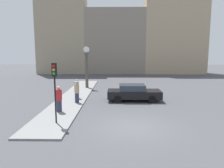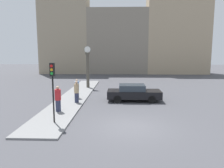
# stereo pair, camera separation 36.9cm
# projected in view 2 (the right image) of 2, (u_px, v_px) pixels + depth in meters

# --- Properties ---
(ground_plane) EXTENTS (120.00, 120.00, 0.00)m
(ground_plane) POSITION_uv_depth(u_px,v_px,m) (131.00, 127.00, 12.18)
(ground_plane) COLOR #47474C
(sidewalk_corner) EXTENTS (2.52, 20.64, 0.10)m
(sidewalk_corner) POSITION_uv_depth(u_px,v_px,m) (75.00, 96.00, 20.58)
(sidewalk_corner) COLOR gray
(sidewalk_corner) RESTS_ON ground_plane
(building_row) EXTENTS (31.65, 5.00, 16.65)m
(building_row) POSITION_uv_depth(u_px,v_px,m) (122.00, 35.00, 41.73)
(building_row) COLOR gray
(building_row) RESTS_ON ground_plane
(sedan_car) EXTENTS (4.53, 1.88, 1.40)m
(sedan_car) POSITION_uv_depth(u_px,v_px,m) (133.00, 93.00, 18.63)
(sedan_car) COLOR black
(sedan_car) RESTS_ON ground_plane
(traffic_light_near) EXTENTS (0.26, 0.24, 3.46)m
(traffic_light_near) POSITION_uv_depth(u_px,v_px,m) (53.00, 80.00, 12.36)
(traffic_light_near) COLOR black
(traffic_light_near) RESTS_ON sidewalk_corner
(street_clock) EXTENTS (0.76, 0.45, 4.70)m
(street_clock) POSITION_uv_depth(u_px,v_px,m) (88.00, 68.00, 24.84)
(street_clock) COLOR #4C473D
(street_clock) RESTS_ON sidewalk_corner
(pedestrian_tan_coat) EXTENTS (0.38, 0.38, 1.76)m
(pedestrian_tan_coat) POSITION_uv_depth(u_px,v_px,m) (77.00, 92.00, 17.57)
(pedestrian_tan_coat) COLOR #2D334C
(pedestrian_tan_coat) RESTS_ON sidewalk_corner
(pedestrian_blue_stripe) EXTENTS (0.40, 0.40, 1.69)m
(pedestrian_blue_stripe) POSITION_uv_depth(u_px,v_px,m) (77.00, 89.00, 19.27)
(pedestrian_blue_stripe) COLOR #2D334C
(pedestrian_blue_stripe) RESTS_ON sidewalk_corner
(pedestrian_red_top) EXTENTS (0.42, 0.42, 1.77)m
(pedestrian_red_top) POSITION_uv_depth(u_px,v_px,m) (58.00, 99.00, 14.95)
(pedestrian_red_top) COLOR #2D334C
(pedestrian_red_top) RESTS_ON sidewalk_corner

